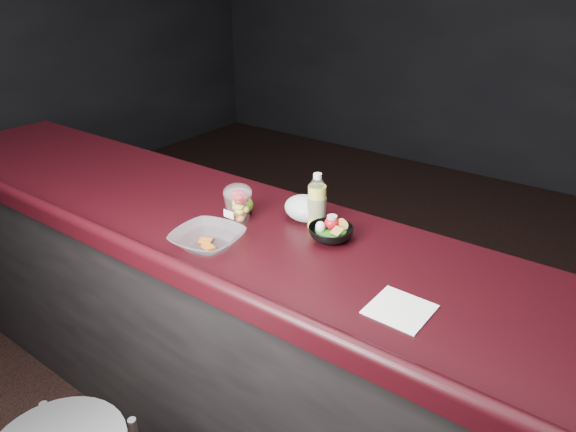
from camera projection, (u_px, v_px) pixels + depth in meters
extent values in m
plane|color=black|center=(548.00, 14.00, 4.23)|extent=(7.00, 0.00, 7.00)
cube|color=black|center=(279.00, 357.00, 1.99)|extent=(4.00, 0.65, 0.98)
cube|color=black|center=(278.00, 243.00, 1.77)|extent=(4.06, 0.71, 0.04)
cylinder|color=yellow|center=(317.00, 207.00, 1.81)|extent=(0.06, 0.06, 0.16)
cylinder|color=white|center=(317.00, 207.00, 1.81)|extent=(0.07, 0.07, 0.16)
cone|color=white|center=(317.00, 182.00, 1.77)|extent=(0.06, 0.06, 0.03)
cylinder|color=white|center=(318.00, 176.00, 1.76)|extent=(0.03, 0.03, 0.02)
cylinder|color=#072D99|center=(317.00, 207.00, 1.81)|extent=(0.07, 0.07, 0.07)
ellipsoid|color=white|center=(237.00, 192.00, 1.82)|extent=(0.10, 0.10, 0.06)
ellipsoid|color=#519210|center=(243.00, 205.00, 1.92)|extent=(0.08, 0.08, 0.07)
cylinder|color=black|center=(243.00, 196.00, 1.91)|extent=(0.01, 0.01, 0.01)
ellipsoid|color=silver|center=(305.00, 208.00, 1.87)|extent=(0.16, 0.13, 0.09)
sphere|color=silver|center=(318.00, 200.00, 1.85)|extent=(0.07, 0.07, 0.07)
imported|color=black|center=(331.00, 233.00, 1.74)|extent=(0.17, 0.17, 0.05)
cylinder|color=#0F470C|center=(331.00, 231.00, 1.74)|extent=(0.11, 0.11, 0.01)
ellipsoid|color=#BD0817|center=(332.00, 223.00, 1.74)|extent=(0.05, 0.05, 0.04)
cylinder|color=beige|center=(332.00, 217.00, 1.73)|extent=(0.03, 0.03, 0.01)
ellipsoid|color=white|center=(320.00, 227.00, 1.73)|extent=(0.03, 0.03, 0.04)
imported|color=silver|center=(208.00, 240.00, 1.70)|extent=(0.25, 0.25, 0.06)
cube|color=#990F0C|center=(206.00, 241.00, 1.72)|extent=(0.05, 0.05, 0.01)
cube|color=#990F0C|center=(208.00, 247.00, 1.68)|extent=(0.05, 0.04, 0.01)
cube|color=white|center=(400.00, 309.00, 1.40)|extent=(0.16, 0.16, 0.00)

